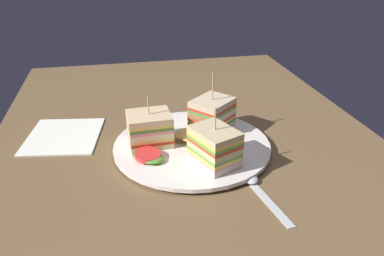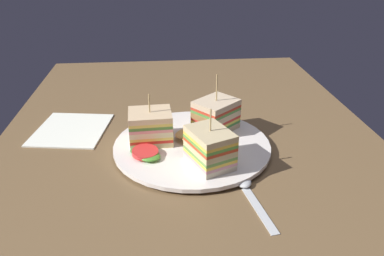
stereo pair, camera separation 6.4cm
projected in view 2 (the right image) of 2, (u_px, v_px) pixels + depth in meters
ground_plane at (192, 154)px, 66.70cm from camera, size 108.32×70.69×1.80cm
plate at (192, 146)px, 65.96cm from camera, size 27.11×27.11×1.22cm
sandwich_wedge_0 at (151, 127)px, 65.46cm from camera, size 6.53×7.66×8.76cm
sandwich_wedge_1 at (210, 148)px, 58.47cm from camera, size 8.91×7.93×9.49cm
sandwich_wedge_2 at (216, 115)px, 69.61cm from camera, size 9.22×9.39×10.63cm
chip_pile at (193, 137)px, 65.90cm from camera, size 6.17×6.93×1.99cm
salad_garnish at (144, 152)px, 61.98cm from camera, size 6.64×5.66×1.28cm
spoon at (246, 187)px, 55.56cm from camera, size 13.48×4.07×1.00cm
napkin at (71, 129)px, 72.87cm from camera, size 16.17×14.98×0.50cm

